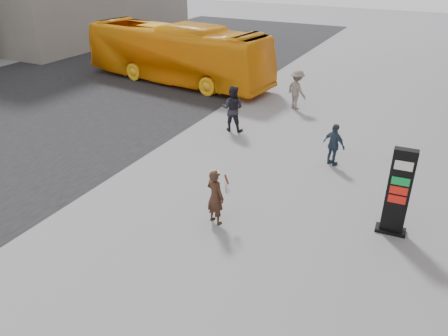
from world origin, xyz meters
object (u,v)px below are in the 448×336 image
at_px(pedestrian_b, 297,89).
at_px(bus, 176,53).
at_px(info_pylon, 398,192).
at_px(woman, 216,196).
at_px(pedestrian_c, 334,145).
at_px(pedestrian_a, 233,109).

bearing_deg(pedestrian_b, bus, 23.94).
relative_size(info_pylon, pedestrian_b, 1.31).
bearing_deg(woman, pedestrian_c, -92.85).
distance_m(info_pylon, bus, 16.09).
relative_size(info_pylon, woman, 1.51).
xyz_separation_m(woman, pedestrian_a, (-2.54, 6.24, 0.12)).
distance_m(bus, pedestrian_a, 7.89).
height_order(info_pylon, bus, bus).
bearing_deg(pedestrian_b, pedestrian_a, 103.72).
xyz_separation_m(woman, bus, (-8.48, 11.39, 0.74)).
bearing_deg(bus, pedestrian_b, -93.30).
distance_m(info_pylon, woman, 4.67).
height_order(pedestrian_b, pedestrian_c, pedestrian_b).
xyz_separation_m(pedestrian_b, pedestrian_c, (3.03, -5.07, -0.17)).
relative_size(pedestrian_a, pedestrian_c, 1.25).
xyz_separation_m(info_pylon, woman, (-4.34, -1.68, -0.38)).
distance_m(woman, pedestrian_c, 5.30).
bearing_deg(bus, woman, -136.04).
height_order(woman, pedestrian_c, woman).
relative_size(woman, bus, 0.14).
bearing_deg(pedestrian_b, pedestrian_c, 155.40).
bearing_deg(bus, info_pylon, -119.84).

